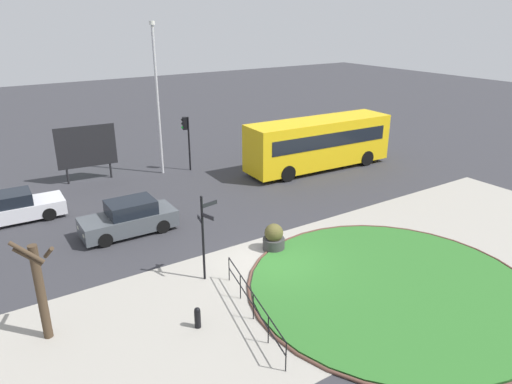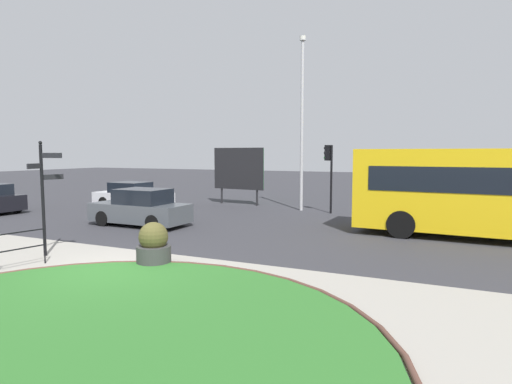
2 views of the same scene
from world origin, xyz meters
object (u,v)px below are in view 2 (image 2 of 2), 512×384
at_px(traffic_light_near, 329,163).
at_px(lamppost_tall, 302,119).
at_px(car_near_lane, 133,196).
at_px(planter_near_signpost, 154,246).
at_px(signpost_directional, 44,190).
at_px(bus_yellow, 502,192).
at_px(billboard_left, 239,169).
at_px(car_trailing, 141,209).

distance_m(traffic_light_near, lamppost_tall, 2.80).
relative_size(car_near_lane, lamppost_tall, 0.50).
xyz_separation_m(traffic_light_near, planter_near_signpost, (-1.71, -11.90, -2.00)).
xyz_separation_m(signpost_directional, car_near_lane, (-5.21, 9.86, -1.30)).
distance_m(bus_yellow, traffic_light_near, 8.41).
bearing_deg(billboard_left, bus_yellow, -17.74).
distance_m(signpost_directional, car_trailing, 5.71).
distance_m(billboard_left, planter_near_signpost, 14.00).
relative_size(car_near_lane, planter_near_signpost, 3.79).
height_order(bus_yellow, car_trailing, bus_yellow).
relative_size(signpost_directional, traffic_light_near, 0.98).
bearing_deg(bus_yellow, lamppost_tall, 155.06).
bearing_deg(lamppost_tall, car_near_lane, -161.71).
relative_size(traffic_light_near, billboard_left, 1.01).
bearing_deg(lamppost_tall, bus_yellow, -27.66).
height_order(car_trailing, billboard_left, billboard_left).
distance_m(traffic_light_near, billboard_left, 5.98).
distance_m(car_near_lane, planter_near_signpost, 12.79).
bearing_deg(car_trailing, signpost_directional, 101.51).
bearing_deg(bus_yellow, planter_near_signpost, -136.61).
distance_m(traffic_light_near, planter_near_signpost, 12.19).
xyz_separation_m(car_trailing, billboard_left, (0.44, 8.33, 1.36)).
height_order(bus_yellow, billboard_left, billboard_left).
relative_size(signpost_directional, planter_near_signpost, 2.85).
xyz_separation_m(lamppost_tall, planter_near_signpost, (-0.13, -12.28, -4.28)).
distance_m(car_near_lane, lamppost_tall, 10.21).
bearing_deg(car_trailing, billboard_left, -92.04).
distance_m(signpost_directional, billboard_left, 13.82).
bearing_deg(billboard_left, car_near_lane, -133.91).
xyz_separation_m(traffic_light_near, lamppost_tall, (-1.58, 0.38, 2.28)).
relative_size(car_near_lane, car_trailing, 1.06).
bearing_deg(planter_near_signpost, lamppost_tall, 89.39).
bearing_deg(signpost_directional, planter_near_signpost, 8.13).
bearing_deg(planter_near_signpost, signpost_directional, -171.87).
bearing_deg(planter_near_signpost, car_near_lane, 132.97).
height_order(car_near_lane, billboard_left, billboard_left).
bearing_deg(car_trailing, traffic_light_near, -131.04).
distance_m(lamppost_tall, billboard_left, 5.13).
relative_size(signpost_directional, bus_yellow, 0.34).
xyz_separation_m(bus_yellow, car_trailing, (-13.46, -2.70, -1.00)).
xyz_separation_m(car_trailing, lamppost_tall, (4.66, 7.31, 4.10)).
xyz_separation_m(bus_yellow, lamppost_tall, (-8.80, 4.61, 3.10)).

